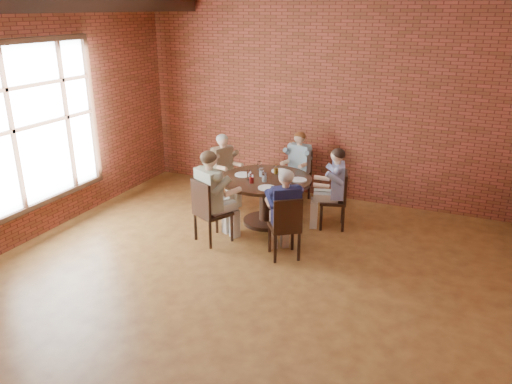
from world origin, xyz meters
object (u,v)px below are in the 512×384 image
at_px(diner_b, 298,167).
at_px(smartphone, 268,189).
at_px(chair_d, 208,209).
at_px(chair_e, 286,226).
at_px(dining_table, 266,191).
at_px(chair_b, 299,173).
at_px(diner_d, 213,197).
at_px(diner_a, 333,189).
at_px(diner_e, 285,214).
at_px(chair_a, 338,197).
at_px(chair_c, 222,176).
at_px(diner_c, 224,170).

bearing_deg(diner_b, smartphone, -80.17).
xyz_separation_m(chair_d, chair_e, (1.20, -0.03, -0.03)).
relative_size(dining_table, chair_b, 1.61).
height_order(dining_table, diner_b, diner_b).
bearing_deg(diner_b, diner_d, -99.55).
distance_m(dining_table, diner_d, 1.01).
bearing_deg(smartphone, diner_d, -172.81).
xyz_separation_m(dining_table, chair_d, (-0.49, -0.97, -0.01)).
bearing_deg(diner_a, smartphone, -61.62).
distance_m(diner_a, diner_e, 1.26).
bearing_deg(diner_e, chair_a, -143.37).
relative_size(chair_c, chair_e, 0.98).
bearing_deg(chair_a, chair_e, -31.15).
bearing_deg(dining_table, chair_e, -54.71).
xyz_separation_m(chair_b, diner_e, (0.53, -2.15, 0.14)).
xyz_separation_m(dining_table, diner_a, (0.99, 0.28, 0.10)).
xyz_separation_m(diner_a, chair_b, (-0.86, 0.93, -0.15)).
distance_m(diner_c, chair_d, 1.54).
xyz_separation_m(diner_a, diner_b, (-0.87, 0.86, -0.02)).
distance_m(chair_c, diner_c, 0.15).
relative_size(diner_a, diner_d, 0.92).
height_order(diner_a, diner_d, diner_d).
bearing_deg(diner_d, smartphone, -121.06).
xyz_separation_m(diner_a, chair_e, (-0.29, -1.27, -0.14)).
relative_size(chair_a, chair_b, 1.02).
relative_size(diner_d, smartphone, 10.39).
distance_m(chair_a, diner_c, 2.06).
bearing_deg(chair_e, chair_b, -110.72).
distance_m(diner_d, chair_e, 1.18).
relative_size(chair_b, chair_d, 0.92).
xyz_separation_m(diner_c, diner_d, (0.53, -1.38, 0.07)).
height_order(dining_table, chair_a, chair_a).
bearing_deg(diner_a, diner_b, -150.31).
bearing_deg(dining_table, diner_c, 153.20).
height_order(diner_a, chair_e, diner_a).
height_order(chair_b, chair_e, chair_e).
xyz_separation_m(chair_c, chair_e, (1.75, -1.52, 0.01)).
xyz_separation_m(dining_table, chair_e, (0.71, -1.00, -0.04)).
bearing_deg(chair_a, diner_a, -90.00).
distance_m(diner_b, smartphone, 1.61).
bearing_deg(diner_b, dining_table, -90.00).
bearing_deg(chair_b, diner_a, -40.93).
height_order(chair_a, diner_b, diner_b).
bearing_deg(chair_a, diner_d, -67.56).
xyz_separation_m(dining_table, chair_c, (-1.04, 0.53, -0.05)).
xyz_separation_m(diner_b, smartphone, (0.10, -1.60, 0.14)).
bearing_deg(chair_e, diner_c, -76.81).
relative_size(chair_a, chair_d, 0.94).
xyz_separation_m(chair_e, diner_e, (-0.04, 0.06, 0.14)).
xyz_separation_m(diner_a, diner_d, (-1.44, -1.17, 0.05)).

